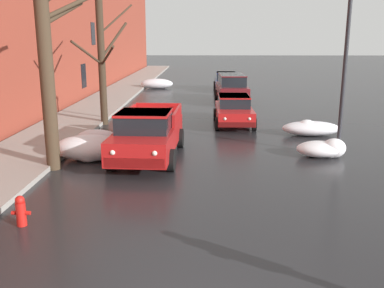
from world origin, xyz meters
name	(u,v)px	position (x,y,z in m)	size (l,w,h in m)	color
left_sidewalk_slab	(86,114)	(-6.44, 18.00, 0.08)	(3.06, 80.00, 0.16)	gray
brick_townhouse_facade	(41,26)	(-8.47, 18.01, 4.69)	(0.63, 80.00, 9.38)	brown
snow_bank_near_corner_left	(96,138)	(-4.21, 11.16, 0.32)	(1.62, 1.05, 0.67)	white
snow_bank_along_left_kerb	(324,149)	(4.21, 9.87, 0.29)	(1.69, 1.12, 0.68)	white
snow_bank_mid_block_left	(90,148)	(-3.93, 9.23, 0.43)	(2.45, 1.36, 0.88)	white
snow_bank_near_corner_right	(310,128)	(4.55, 13.35, 0.31)	(2.47, 1.20, 0.69)	white
snow_bank_along_right_kerb	(157,84)	(-3.83, 30.65, 0.40)	(2.64, 1.14, 0.82)	white
bare_tree_second_along_sidewalk	(48,55)	(-4.79, 8.25, 3.58)	(1.93, 3.27, 6.59)	#423323
bare_tree_mid_block	(102,60)	(-4.82, 15.59, 3.06)	(2.32, 3.75, 5.85)	#382B1E
pickup_truck_red_approaching_near_lane	(148,134)	(-1.98, 9.52, 0.88)	(2.33, 5.28, 1.76)	red
sedan_red_parked_kerbside_close	(234,109)	(1.42, 15.58, 0.75)	(1.87, 4.11, 1.42)	red
suv_maroon_parked_kerbside_mid	(232,87)	(1.79, 22.96, 0.99)	(2.12, 4.60, 1.82)	maroon
sedan_darkblue_parked_far_down_block	(226,81)	(1.79, 29.62, 0.75)	(2.01, 4.35, 1.42)	navy
fire_hydrant	(21,211)	(-4.14, 3.93, 0.36)	(0.42, 0.22, 0.71)	red
street_lamp_post	(345,60)	(4.76, 10.07, 3.36)	(0.44, 0.24, 6.01)	#28282D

